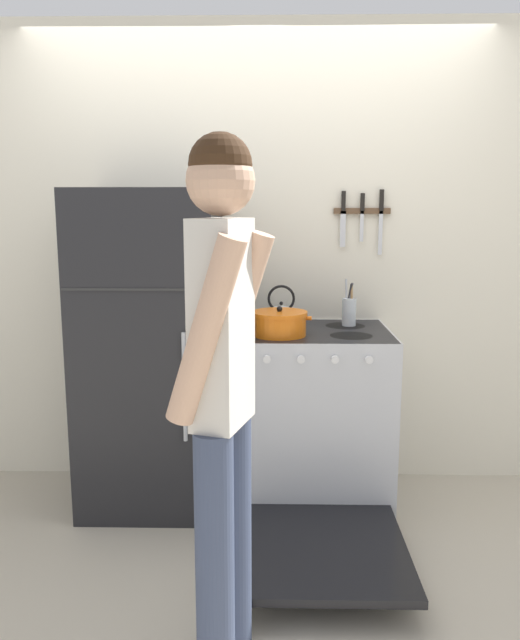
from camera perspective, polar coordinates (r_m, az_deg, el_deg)
The scene contains 9 objects.
ground_plane at distance 3.82m, azimuth -0.26°, elevation -13.83°, with size 14.00×14.00×0.00m, color #B2A893.
wall_back at distance 3.53m, azimuth -0.26°, elevation 5.66°, with size 10.00×0.06×2.55m.
refrigerator at distance 3.30m, azimuth -9.87°, elevation -2.74°, with size 0.70×0.68×1.65m.
stove_range at distance 3.31m, azimuth 4.84°, elevation -9.09°, with size 0.79×1.41×0.93m.
dutch_oven_pot at distance 3.08m, azimuth 1.79°, elevation -0.30°, with size 0.32×0.28×0.15m.
tea_kettle at distance 3.34m, azimuth 1.99°, elevation 0.52°, with size 0.24×0.19×0.22m.
utensil_jar at distance 3.36m, azimuth 8.14°, elevation 0.85°, with size 0.08×0.08×0.25m.
person at distance 1.99m, azimuth -3.45°, elevation -5.52°, with size 0.35×0.42×1.78m.
wall_knife_strip at distance 3.50m, azimuth 9.32°, elevation 9.85°, with size 0.31×0.03×0.35m.
Camera 1 is at (0.09, -3.49, 1.55)m, focal length 35.00 mm.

